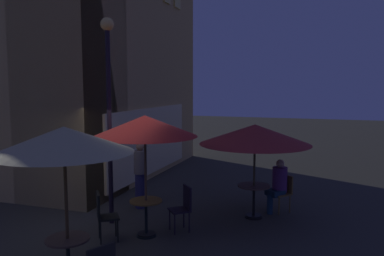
{
  "coord_description": "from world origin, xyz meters",
  "views": [
    {
      "loc": [
        -6.57,
        -4.13,
        3.04
      ],
      "look_at": [
        2.69,
        -0.98,
        1.96
      ],
      "focal_mm": 36.82,
      "sensor_mm": 36.0,
      "label": 1
    }
  ],
  "objects_px": {
    "patio_umbrella_1": "(255,135)",
    "cafe_chair_1": "(183,205)",
    "cafe_table_1": "(254,194)",
    "cafe_table_2": "(68,252)",
    "patron_standing_1": "(140,175)",
    "cafe_chair_0": "(103,212)",
    "cafe_table_0": "(146,211)",
    "patio_umbrella_2": "(64,141)",
    "patio_umbrella_0": "(145,127)",
    "cafe_chair_2": "(282,190)",
    "street_lamp_near_corner": "(109,92)",
    "patron_seated_0": "(278,183)"
  },
  "relations": [
    {
      "from": "cafe_table_2",
      "to": "cafe_table_0",
      "type": "bearing_deg",
      "value": -7.66
    },
    {
      "from": "street_lamp_near_corner",
      "to": "patron_standing_1",
      "type": "bearing_deg",
      "value": -6.51
    },
    {
      "from": "cafe_chair_1",
      "to": "patron_standing_1",
      "type": "relative_size",
      "value": 0.58
    },
    {
      "from": "cafe_chair_1",
      "to": "patron_standing_1",
      "type": "xyz_separation_m",
      "value": [
        1.1,
        1.53,
        0.26
      ]
    },
    {
      "from": "cafe_chair_0",
      "to": "cafe_chair_1",
      "type": "bearing_deg",
      "value": 2.08
    },
    {
      "from": "cafe_chair_1",
      "to": "patron_standing_1",
      "type": "height_order",
      "value": "patron_standing_1"
    },
    {
      "from": "patio_umbrella_1",
      "to": "cafe_chair_1",
      "type": "xyz_separation_m",
      "value": [
        -1.28,
        1.25,
        -1.36
      ]
    },
    {
      "from": "patio_umbrella_0",
      "to": "patio_umbrella_2",
      "type": "distance_m",
      "value": 2.16
    },
    {
      "from": "cafe_table_0",
      "to": "patio_umbrella_2",
      "type": "relative_size",
      "value": 0.3
    },
    {
      "from": "street_lamp_near_corner",
      "to": "cafe_chair_0",
      "type": "relative_size",
      "value": 4.6
    },
    {
      "from": "street_lamp_near_corner",
      "to": "cafe_table_0",
      "type": "bearing_deg",
      "value": -112.83
    },
    {
      "from": "cafe_table_1",
      "to": "cafe_chair_2",
      "type": "distance_m",
      "value": 0.89
    },
    {
      "from": "cafe_table_0",
      "to": "cafe_table_2",
      "type": "distance_m",
      "value": 2.16
    },
    {
      "from": "cafe_table_1",
      "to": "cafe_chair_2",
      "type": "height_order",
      "value": "cafe_chair_2"
    },
    {
      "from": "patio_umbrella_1",
      "to": "patio_umbrella_2",
      "type": "relative_size",
      "value": 1.03
    },
    {
      "from": "patron_standing_1",
      "to": "cafe_table_0",
      "type": "bearing_deg",
      "value": 118.3
    },
    {
      "from": "cafe_table_0",
      "to": "cafe_chair_2",
      "type": "height_order",
      "value": "cafe_chair_2"
    },
    {
      "from": "patio_umbrella_0",
      "to": "cafe_chair_2",
      "type": "relative_size",
      "value": 2.78
    },
    {
      "from": "patio_umbrella_1",
      "to": "patron_seated_0",
      "type": "xyz_separation_m",
      "value": [
        0.57,
        -0.48,
        -1.2
      ]
    },
    {
      "from": "street_lamp_near_corner",
      "to": "cafe_chair_1",
      "type": "relative_size",
      "value": 4.7
    },
    {
      "from": "cafe_table_1",
      "to": "cafe_table_2",
      "type": "bearing_deg",
      "value": 151.49
    },
    {
      "from": "patio_umbrella_2",
      "to": "cafe_chair_2",
      "type": "height_order",
      "value": "patio_umbrella_2"
    },
    {
      "from": "patio_umbrella_0",
      "to": "cafe_chair_2",
      "type": "bearing_deg",
      "value": -44.27
    },
    {
      "from": "street_lamp_near_corner",
      "to": "patron_standing_1",
      "type": "xyz_separation_m",
      "value": [
        1.18,
        -0.13,
        -2.05
      ]
    },
    {
      "from": "cafe_chair_1",
      "to": "cafe_chair_2",
      "type": "relative_size",
      "value": 1.07
    },
    {
      "from": "cafe_chair_1",
      "to": "cafe_chair_2",
      "type": "bearing_deg",
      "value": -173.41
    },
    {
      "from": "street_lamp_near_corner",
      "to": "cafe_table_1",
      "type": "bearing_deg",
      "value": -64.93
    },
    {
      "from": "cafe_table_1",
      "to": "patron_standing_1",
      "type": "xyz_separation_m",
      "value": [
        -0.18,
        2.77,
        0.27
      ]
    },
    {
      "from": "cafe_chair_1",
      "to": "cafe_chair_0",
      "type": "bearing_deg",
      "value": -2.19
    },
    {
      "from": "patio_umbrella_0",
      "to": "cafe_chair_2",
      "type": "height_order",
      "value": "patio_umbrella_0"
    },
    {
      "from": "patio_umbrella_0",
      "to": "cafe_chair_0",
      "type": "distance_m",
      "value": 1.85
    },
    {
      "from": "cafe_table_0",
      "to": "cafe_chair_1",
      "type": "height_order",
      "value": "cafe_chair_1"
    },
    {
      "from": "patio_umbrella_1",
      "to": "cafe_chair_1",
      "type": "relative_size",
      "value": 2.66
    },
    {
      "from": "patio_umbrella_2",
      "to": "cafe_chair_0",
      "type": "distance_m",
      "value": 2.35
    },
    {
      "from": "patron_seated_0",
      "to": "cafe_chair_2",
      "type": "bearing_deg",
      "value": -180.0
    },
    {
      "from": "street_lamp_near_corner",
      "to": "cafe_table_2",
      "type": "bearing_deg",
      "value": -163.46
    },
    {
      "from": "cafe_chair_0",
      "to": "patron_standing_1",
      "type": "bearing_deg",
      "value": 60.09
    },
    {
      "from": "patio_umbrella_0",
      "to": "cafe_table_1",
      "type": "bearing_deg",
      "value": -45.78
    },
    {
      "from": "street_lamp_near_corner",
      "to": "cafe_table_0",
      "type": "xyz_separation_m",
      "value": [
        -0.44,
        -1.05,
        -2.37
      ]
    },
    {
      "from": "cafe_table_0",
      "to": "cafe_chair_0",
      "type": "bearing_deg",
      "value": 126.39
    },
    {
      "from": "patio_umbrella_0",
      "to": "cafe_chair_0",
      "type": "bearing_deg",
      "value": 126.39
    },
    {
      "from": "patio_umbrella_0",
      "to": "cafe_chair_1",
      "type": "xyz_separation_m",
      "value": [
        0.52,
        -0.61,
        -1.66
      ]
    },
    {
      "from": "patron_standing_1",
      "to": "cafe_chair_0",
      "type": "bearing_deg",
      "value": 95.25
    },
    {
      "from": "cafe_table_2",
      "to": "street_lamp_near_corner",
      "type": "bearing_deg",
      "value": 16.54
    },
    {
      "from": "cafe_table_1",
      "to": "patio_umbrella_0",
      "type": "bearing_deg",
      "value": 134.22
    },
    {
      "from": "cafe_table_2",
      "to": "patron_seated_0",
      "type": "distance_m",
      "value": 5.22
    },
    {
      "from": "cafe_table_1",
      "to": "patio_umbrella_2",
      "type": "relative_size",
      "value": 0.31
    },
    {
      "from": "cafe_chair_1",
      "to": "patron_standing_1",
      "type": "distance_m",
      "value": 1.9
    },
    {
      "from": "cafe_table_2",
      "to": "cafe_chair_1",
      "type": "xyz_separation_m",
      "value": [
        2.66,
        -0.9,
        0.05
      ]
    },
    {
      "from": "street_lamp_near_corner",
      "to": "patron_seated_0",
      "type": "xyz_separation_m",
      "value": [
        1.93,
        -3.39,
        -2.15
      ]
    }
  ]
}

